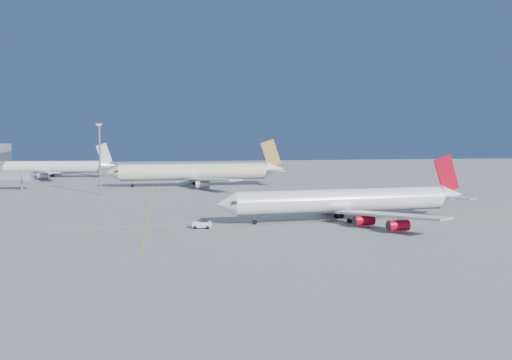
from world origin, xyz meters
name	(u,v)px	position (x,y,z in m)	size (l,w,h in m)	color
ground	(307,214)	(0.00, 0.00, 0.00)	(500.00, 500.00, 0.00)	slate
jet_bridge	(0,176)	(-93.11, 72.00, 5.17)	(23.60, 3.60, 6.90)	gray
taxiway_lines	(247,211)	(-14.71, 6.34, 0.01)	(118.86, 140.00, 0.02)	#D59A0B
airliner_virgin	(347,201)	(6.62, -11.88, 4.64)	(62.41, 55.83, 15.39)	white
airliner_etihad	(198,172)	(-23.34, 76.84, 5.41)	(68.02, 62.95, 17.78)	beige
airliner_third	(50,167)	(-86.50, 125.94, 4.70)	(57.93, 53.26, 15.53)	white
pushback_tug	(203,224)	(-27.89, -17.49, 1.02)	(4.23, 3.05, 2.20)	white
light_mast	(100,153)	(-56.65, 51.90, 13.87)	(2.03, 2.03, 23.51)	gray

